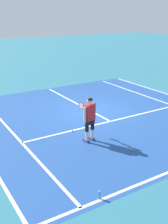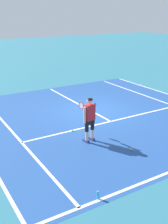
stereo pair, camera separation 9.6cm
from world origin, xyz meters
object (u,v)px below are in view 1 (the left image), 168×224
at_px(tennis_ball_near_feet, 131,149).
at_px(tennis_ball_by_baseline, 73,131).
at_px(tennis_player, 89,116).
at_px(water_bottle, 99,195).

height_order(tennis_ball_near_feet, tennis_ball_by_baseline, same).
bearing_deg(tennis_player, tennis_ball_by_baseline, 95.56).
height_order(tennis_ball_near_feet, water_bottle, water_bottle).
bearing_deg(water_bottle, tennis_player, 61.67).
distance_m(tennis_player, tennis_ball_near_feet, 1.90).
xyz_separation_m(tennis_player, tennis_ball_near_feet, (0.87, -1.40, -0.96)).
relative_size(tennis_player, water_bottle, 7.51).
relative_size(tennis_ball_near_feet, tennis_ball_by_baseline, 1.00).
bearing_deg(tennis_ball_by_baseline, tennis_ball_near_feet, -68.62).
xyz_separation_m(tennis_player, water_bottle, (-1.65, -3.05, -0.88)).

